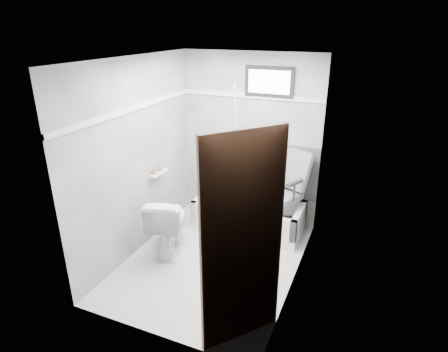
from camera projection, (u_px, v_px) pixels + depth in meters
The scene contains 19 objects.
floor at pixel (213, 260), 4.64m from camera, with size 2.60×2.60×0.00m, color white.
ceiling at pixel (210, 59), 3.73m from camera, with size 2.60×2.60×0.00m, color silver.
wall_back at pixel (250, 140), 5.30m from camera, with size 2.00×0.02×2.40m, color slate.
wall_front at pixel (146, 223), 3.08m from camera, with size 2.00×0.02×2.40m, color slate.
wall_left at pixel (137, 159), 4.55m from camera, with size 0.02×2.60×2.40m, color slate.
wall_right at pixel (301, 184), 3.83m from camera, with size 0.02×2.60×2.40m, color slate.
bathtub at pixel (249, 215), 5.31m from camera, with size 1.50×0.70×0.42m, color white, non-canonical shape.
office_chair at pixel (278, 190), 5.04m from camera, with size 0.61×0.61×1.06m, color slate, non-canonical shape.
toilet at pixel (168, 223), 4.73m from camera, with size 0.44×0.78×0.77m, color white.
door at pixel (260, 270), 2.82m from camera, with size 0.78×0.78×2.00m, color brown, non-canonical shape.
window at pixel (269, 82), 4.89m from camera, with size 0.66×0.04×0.40m, color black, non-canonical shape.
backerboard at pixel (265, 169), 5.35m from camera, with size 1.50×0.02×0.78m, color #4C4C4F.
trim_back at pixel (251, 96), 5.05m from camera, with size 2.00×0.02×0.06m, color white.
trim_left at pixel (133, 108), 4.31m from camera, with size 0.02×2.60×0.06m, color white.
pole at pixel (238, 154), 5.18m from camera, with size 0.02×0.02×1.95m, color silver.
shelf at pixel (159, 173), 4.92m from camera, with size 0.10×0.32×0.03m, color white.
soap_bottle_a at pixel (154, 170), 4.83m from camera, with size 0.05×0.05×0.12m, color #A48052.
soap_bottle_b at pixel (160, 167), 4.96m from camera, with size 0.07×0.07×0.09m, color teal.
faucet at pixel (236, 180), 5.59m from camera, with size 0.26×0.10×0.16m, color silver, non-canonical shape.
Camera 1 is at (1.64, -3.54, 2.72)m, focal length 30.00 mm.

